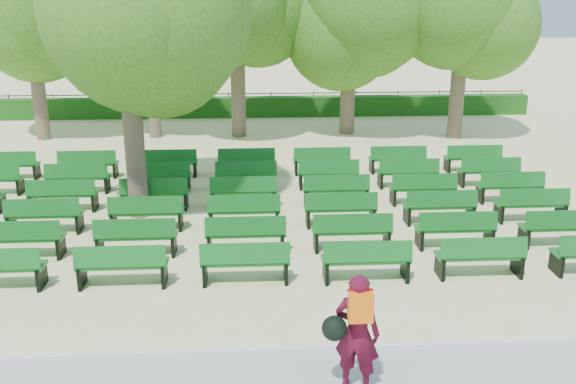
% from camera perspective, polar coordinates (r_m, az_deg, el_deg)
% --- Properties ---
extents(ground, '(120.00, 120.00, 0.00)m').
position_cam_1_polar(ground, '(16.51, -3.22, -2.63)').
color(ground, beige).
extents(curb, '(30.00, 0.12, 0.10)m').
position_cam_1_polar(curb, '(10.84, -3.01, -13.97)').
color(curb, silver).
rests_on(curb, ground).
extents(hedge, '(26.00, 0.70, 0.90)m').
position_cam_1_polar(hedge, '(29.95, -3.40, 7.57)').
color(hedge, '#1B5315').
rests_on(hedge, ground).
extents(fence, '(26.00, 0.10, 1.02)m').
position_cam_1_polar(fence, '(30.42, -3.39, 6.87)').
color(fence, black).
rests_on(fence, ground).
extents(tree_line, '(21.80, 6.80, 7.04)m').
position_cam_1_polar(tree_line, '(26.11, -3.36, 5.04)').
color(tree_line, '#3E731F').
rests_on(tree_line, ground).
extents(bench_array, '(1.82, 0.61, 1.14)m').
position_cam_1_polar(bench_array, '(16.86, -3.86, -1.86)').
color(bench_array, '#11611D').
rests_on(bench_array, ground).
extents(tree_among, '(5.10, 5.10, 6.88)m').
position_cam_1_polar(tree_among, '(16.43, -14.16, 13.11)').
color(tree_among, brown).
rests_on(tree_among, ground).
extents(person, '(0.92, 0.67, 1.84)m').
position_cam_1_polar(person, '(9.51, 6.02, -12.24)').
color(person, '#490A1F').
rests_on(person, ground).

